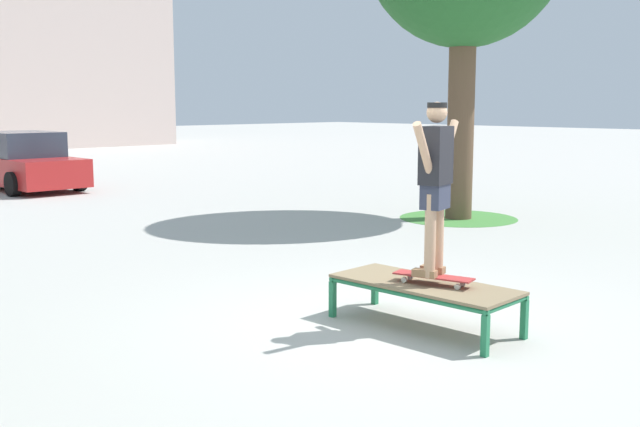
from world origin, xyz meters
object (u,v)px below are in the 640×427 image
object	(u,v)px
skater	(435,176)
car_red	(24,163)
skate_box	(424,287)
skateboard	(433,277)

from	to	relation	value
skater	car_red	distance (m)	15.29
skater	skate_box	bearing A→B (deg)	92.30
car_red	skate_box	bearing A→B (deg)	-98.49
skate_box	skater	world-z (taller)	skater
skater	car_red	world-z (taller)	skater
skate_box	skateboard	distance (m)	0.16
skate_box	car_red	xyz separation A→B (m)	(2.24, 15.00, 0.28)
car_red	skater	bearing A→B (deg)	-98.41
skate_box	skater	bearing A→B (deg)	-87.70
skate_box	skater	distance (m)	1.12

